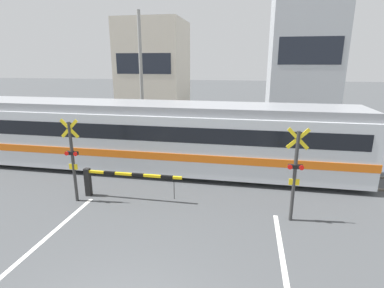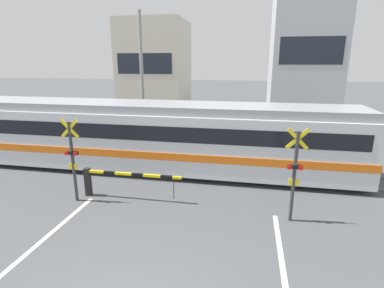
# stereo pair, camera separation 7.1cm
# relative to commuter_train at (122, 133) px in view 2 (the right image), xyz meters

# --- Properties ---
(rail_track_near) EXTENTS (50.00, 0.10, 0.08)m
(rail_track_near) POSITION_rel_commuter_train_xyz_m (3.55, -0.72, -1.66)
(rail_track_near) COLOR #5B564C
(rail_track_near) RESTS_ON ground_plane
(rail_track_far) EXTENTS (50.00, 0.10, 0.08)m
(rail_track_far) POSITION_rel_commuter_train_xyz_m (3.55, 0.72, -1.66)
(rail_track_far) COLOR #5B564C
(rail_track_far) RESTS_ON ground_plane
(commuter_train) EXTENTS (21.55, 2.86, 3.16)m
(commuter_train) POSITION_rel_commuter_train_xyz_m (0.00, 0.00, 0.00)
(commuter_train) COLOR silver
(commuter_train) RESTS_ON ground_plane
(crossing_barrier_near) EXTENTS (3.77, 0.20, 1.09)m
(crossing_barrier_near) POSITION_rel_commuter_train_xyz_m (0.92, -3.26, -0.93)
(crossing_barrier_near) COLOR black
(crossing_barrier_near) RESTS_ON ground_plane
(crossing_barrier_far) EXTENTS (3.77, 0.20, 1.09)m
(crossing_barrier_far) POSITION_rel_commuter_train_xyz_m (6.18, 3.15, -0.93)
(crossing_barrier_far) COLOR black
(crossing_barrier_far) RESTS_ON ground_plane
(crossing_signal_left) EXTENTS (0.68, 0.15, 3.07)m
(crossing_signal_left) POSITION_rel_commuter_train_xyz_m (-0.24, -3.76, -0.00)
(crossing_signal_left) COLOR #333333
(crossing_signal_left) RESTS_ON ground_plane
(crossing_signal_right) EXTENTS (0.68, 0.15, 3.07)m
(crossing_signal_right) POSITION_rel_commuter_train_xyz_m (7.34, -3.76, -0.00)
(crossing_signal_right) COLOR #333333
(crossing_signal_right) RESTS_ON ground_plane
(pedestrian) EXTENTS (0.38, 0.23, 1.73)m
(pedestrian) POSITION_rel_commuter_train_xyz_m (5.13, 5.17, -0.69)
(pedestrian) COLOR brown
(pedestrian) RESTS_ON ground_plane
(building_left_of_street) EXTENTS (5.90, 6.14, 8.72)m
(building_left_of_street) POSITION_rel_commuter_train_xyz_m (-3.34, 15.77, 2.67)
(building_left_of_street) COLOR beige
(building_left_of_street) RESTS_ON ground_plane
(building_right_of_street) EXTENTS (5.68, 6.14, 10.53)m
(building_right_of_street) POSITION_rel_commuter_train_xyz_m (10.33, 15.77, 3.57)
(building_right_of_street) COLOR #B2B7BC
(building_right_of_street) RESTS_ON ground_plane
(utility_pole_streetside) EXTENTS (0.22, 0.22, 8.00)m
(utility_pole_streetside) POSITION_rel_commuter_train_xyz_m (-0.99, 5.65, 2.30)
(utility_pole_streetside) COLOR gray
(utility_pole_streetside) RESTS_ON ground_plane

